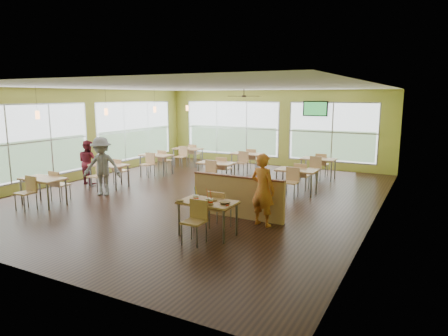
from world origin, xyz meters
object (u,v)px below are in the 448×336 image
Objects in this scene: half_wall_divider at (238,197)px; food_basket at (225,203)px; main_table at (208,207)px; man_plaid at (263,190)px.

half_wall_divider is 10.65× the size of food_basket.
food_basket is at bearing -73.67° from half_wall_divider.
main_table is 1.45m from half_wall_divider.
food_basket is at bearing -5.34° from main_table.
half_wall_divider reaches higher than food_basket.
man_plaid is at bearing -19.97° from half_wall_divider.
man_plaid is (0.77, -0.28, 0.32)m from half_wall_divider.
half_wall_divider is at bearing 90.00° from main_table.
half_wall_divider is 1.57m from food_basket.
food_basket is at bearing 86.67° from man_plaid.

